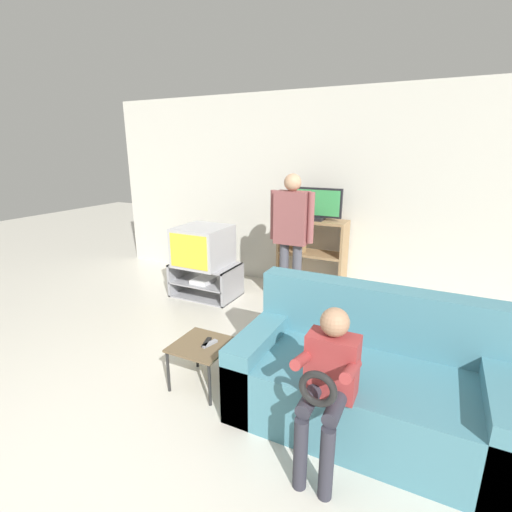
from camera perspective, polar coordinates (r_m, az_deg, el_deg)
The scene contains 11 objects.
wall_back at distance 5.06m, azimuth 8.64°, elevation 9.44°, with size 6.40×0.06×2.60m.
tv_stand at distance 4.93m, azimuth -7.72°, elevation -3.68°, with size 0.84×0.55×0.43m.
television_main at distance 4.79m, azimuth -8.14°, elevation 1.56°, with size 0.62×0.64×0.50m.
media_shelf at distance 4.94m, azimuth 8.55°, elevation -0.03°, with size 0.87×0.36×1.00m.
television_flat at distance 4.78m, azimuth 9.04°, elevation 7.77°, with size 0.69×0.20×0.41m.
snack_table at distance 3.10m, azimuth -8.32°, elevation -13.95°, with size 0.44×0.44×0.37m.
remote_control_black at distance 3.08m, azimuth -7.65°, elevation -13.03°, with size 0.04×0.14×0.02m, color black.
remote_control_white at distance 3.06m, azimuth -7.14°, elevation -13.24°, with size 0.04×0.14×0.02m, color gray.
couch at distance 2.86m, azimuth 16.58°, elevation -17.96°, with size 1.80×0.90×0.91m.
person_standing_adult at distance 4.33m, azimuth 5.47°, elevation 4.13°, with size 0.53×0.20×1.61m.
person_seated_child at distance 2.28m, azimuth 10.98°, elevation -18.02°, with size 0.33×0.43×1.01m.
Camera 1 is at (1.54, -0.90, 1.88)m, focal length 26.00 mm.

